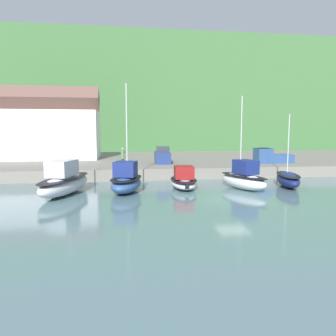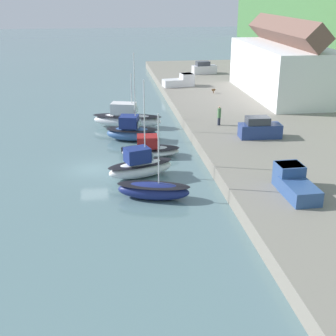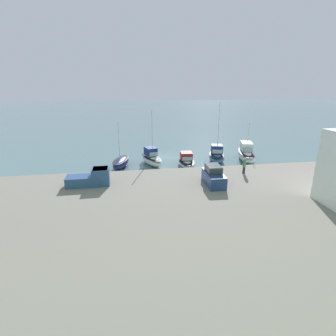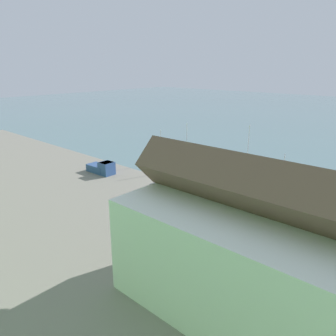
{
  "view_description": "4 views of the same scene",
  "coord_description": "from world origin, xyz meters",
  "px_view_note": "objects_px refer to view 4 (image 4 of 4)",
  "views": [
    {
      "loc": [
        -8.66,
        -24.24,
        5.36
      ],
      "look_at": [
        -4.23,
        6.55,
        1.79
      ],
      "focal_mm": 35.0,
      "sensor_mm": 36.0,
      "label": 1
    },
    {
      "loc": [
        40.38,
        1.21,
        15.56
      ],
      "look_at": [
        3.88,
        6.38,
        1.27
      ],
      "focal_mm": 50.0,
      "sensor_mm": 36.0,
      "label": 2
    },
    {
      "loc": [
        5.91,
        43.57,
        12.13
      ],
      "look_at": [
        0.74,
        10.36,
        1.31
      ],
      "focal_mm": 28.0,
      "sensor_mm": 36.0,
      "label": 3
    },
    {
      "loc": [
        -28.55,
        43.18,
        16.78
      ],
      "look_at": [
        4.04,
        6.95,
        1.47
      ],
      "focal_mm": 35.0,
      "sensor_mm": 36.0,
      "label": 4
    }
  ],
  "objects_px": {
    "person_on_quay": "(208,196)",
    "moored_boat_3": "(187,169)",
    "moored_boat_1": "(247,184)",
    "moored_boat_4": "(163,166)",
    "moored_boat_2": "(210,180)",
    "moored_boat_0": "(284,193)",
    "pickup_truck_1": "(103,168)",
    "parked_car_1": "(160,193)"
  },
  "relations": [
    {
      "from": "person_on_quay",
      "to": "moored_boat_3",
      "type": "bearing_deg",
      "value": -41.67
    },
    {
      "from": "moored_boat_1",
      "to": "moored_boat_4",
      "type": "bearing_deg",
      "value": 16.41
    },
    {
      "from": "moored_boat_1",
      "to": "moored_boat_4",
      "type": "xyz_separation_m",
      "value": [
        15.37,
        0.67,
        -0.28
      ]
    },
    {
      "from": "moored_boat_2",
      "to": "person_on_quay",
      "type": "xyz_separation_m",
      "value": [
        -5.58,
        8.33,
        1.61
      ]
    },
    {
      "from": "moored_boat_0",
      "to": "pickup_truck_1",
      "type": "distance_m",
      "value": 26.0
    },
    {
      "from": "moored_boat_2",
      "to": "person_on_quay",
      "type": "bearing_deg",
      "value": 128.22
    },
    {
      "from": "moored_boat_1",
      "to": "person_on_quay",
      "type": "xyz_separation_m",
      "value": [
        -0.23,
        9.74,
        1.33
      ]
    },
    {
      "from": "moored_boat_1",
      "to": "parked_car_1",
      "type": "height_order",
      "value": "moored_boat_1"
    },
    {
      "from": "moored_boat_3",
      "to": "moored_boat_4",
      "type": "relative_size",
      "value": 1.23
    },
    {
      "from": "moored_boat_3",
      "to": "person_on_quay",
      "type": "relative_size",
      "value": 3.96
    },
    {
      "from": "moored_boat_2",
      "to": "pickup_truck_1",
      "type": "distance_m",
      "value": 16.12
    },
    {
      "from": "parked_car_1",
      "to": "pickup_truck_1",
      "type": "bearing_deg",
      "value": -5.54
    },
    {
      "from": "moored_boat_0",
      "to": "parked_car_1",
      "type": "xyz_separation_m",
      "value": [
        9.93,
        12.92,
        1.07
      ]
    },
    {
      "from": "parked_car_1",
      "to": "pickup_truck_1",
      "type": "distance_m",
      "value": 13.71
    },
    {
      "from": "moored_boat_0",
      "to": "person_on_quay",
      "type": "height_order",
      "value": "moored_boat_0"
    },
    {
      "from": "moored_boat_4",
      "to": "pickup_truck_1",
      "type": "bearing_deg",
      "value": 89.67
    },
    {
      "from": "moored_boat_3",
      "to": "pickup_truck_1",
      "type": "xyz_separation_m",
      "value": [
        7.69,
        10.79,
        1.05
      ]
    },
    {
      "from": "pickup_truck_1",
      "to": "person_on_quay",
      "type": "bearing_deg",
      "value": 92.08
    },
    {
      "from": "pickup_truck_1",
      "to": "person_on_quay",
      "type": "distance_m",
      "value": 18.63
    },
    {
      "from": "moored_boat_2",
      "to": "moored_boat_1",
      "type": "bearing_deg",
      "value": -160.8
    },
    {
      "from": "moored_boat_1",
      "to": "moored_boat_2",
      "type": "height_order",
      "value": "moored_boat_1"
    },
    {
      "from": "moored_boat_0",
      "to": "moored_boat_1",
      "type": "bearing_deg",
      "value": 18.23
    },
    {
      "from": "moored_boat_1",
      "to": "pickup_truck_1",
      "type": "distance_m",
      "value": 21.34
    },
    {
      "from": "moored_boat_0",
      "to": "person_on_quay",
      "type": "xyz_separation_m",
      "value": [
        4.92,
        9.95,
        1.25
      ]
    },
    {
      "from": "moored_boat_0",
      "to": "person_on_quay",
      "type": "relative_size",
      "value": 4.01
    },
    {
      "from": "moored_boat_2",
      "to": "moored_boat_3",
      "type": "distance_m",
      "value": 5.51
    },
    {
      "from": "moored_boat_1",
      "to": "person_on_quay",
      "type": "relative_size",
      "value": 4.38
    },
    {
      "from": "moored_boat_1",
      "to": "person_on_quay",
      "type": "distance_m",
      "value": 9.84
    },
    {
      "from": "moored_boat_4",
      "to": "pickup_truck_1",
      "type": "relative_size",
      "value": 1.45
    },
    {
      "from": "moored_boat_2",
      "to": "moored_boat_3",
      "type": "bearing_deg",
      "value": -10.09
    },
    {
      "from": "moored_boat_3",
      "to": "moored_boat_4",
      "type": "distance_m",
      "value": 4.75
    },
    {
      "from": "moored_boat_2",
      "to": "person_on_quay",
      "type": "height_order",
      "value": "person_on_quay"
    },
    {
      "from": "moored_boat_0",
      "to": "moored_boat_2",
      "type": "xyz_separation_m",
      "value": [
        10.5,
        1.62,
        -0.35
      ]
    },
    {
      "from": "moored_boat_3",
      "to": "person_on_quay",
      "type": "xyz_separation_m",
      "value": [
        -10.91,
        9.71,
        1.33
      ]
    },
    {
      "from": "moored_boat_4",
      "to": "moored_boat_2",
      "type": "bearing_deg",
      "value": -168.15
    },
    {
      "from": "moored_boat_4",
      "to": "moored_boat_0",
      "type": "bearing_deg",
      "value": -161.48
    },
    {
      "from": "moored_boat_3",
      "to": "parked_car_1",
      "type": "distance_m",
      "value": 14.03
    },
    {
      "from": "moored_boat_0",
      "to": "parked_car_1",
      "type": "distance_m",
      "value": 16.33
    },
    {
      "from": "moored_boat_2",
      "to": "moored_boat_4",
      "type": "distance_m",
      "value": 10.05
    },
    {
      "from": "moored_boat_0",
      "to": "moored_boat_3",
      "type": "height_order",
      "value": "moored_boat_3"
    },
    {
      "from": "parked_car_1",
      "to": "moored_boat_3",
      "type": "bearing_deg",
      "value": -62.71
    },
    {
      "from": "moored_boat_0",
      "to": "pickup_truck_1",
      "type": "height_order",
      "value": "moored_boat_0"
    }
  ]
}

